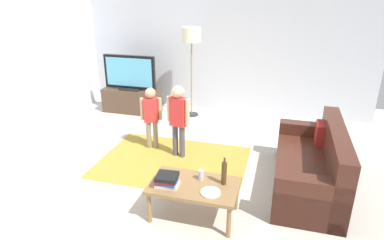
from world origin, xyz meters
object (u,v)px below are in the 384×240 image
(couch, at_px, (314,169))
(tv_stand, at_px, (132,101))
(book_stack, at_px, (167,180))
(coffee_table, at_px, (194,188))
(bottle, at_px, (224,173))
(tv_remote, at_px, (172,175))
(plate, at_px, (211,192))
(floor_lamp, at_px, (192,40))
(tv, at_px, (130,73))
(child_near_tv, at_px, (151,113))
(soda_can, at_px, (201,175))
(child_center, at_px, (178,115))

(couch, bearing_deg, tv_stand, 150.14)
(tv_stand, relative_size, book_stack, 4.42)
(coffee_table, xyz_separation_m, bottle, (0.32, 0.10, 0.19))
(tv_remote, bearing_deg, plate, -33.47)
(bottle, bearing_deg, floor_lamp, 112.12)
(coffee_table, height_order, plate, plate)
(coffee_table, relative_size, book_stack, 3.69)
(floor_lamp, relative_size, book_stack, 6.56)
(book_stack, bearing_deg, plate, -0.95)
(coffee_table, bearing_deg, tv_remote, 161.57)
(tv, height_order, coffee_table, tv)
(child_near_tv, bearing_deg, soda_can, -49.86)
(coffee_table, bearing_deg, soda_can, 67.38)
(floor_lamp, relative_size, child_center, 1.55)
(couch, bearing_deg, plate, -135.84)
(tv_stand, xyz_separation_m, child_near_tv, (1.07, -1.50, 0.38))
(couch, relative_size, bottle, 5.47)
(child_near_tv, distance_m, coffee_table, 1.91)
(tv_stand, xyz_separation_m, couch, (3.55, -2.04, 0.05))
(bottle, height_order, plate, bottle)
(book_stack, distance_m, tv_remote, 0.22)
(tv, bearing_deg, soda_can, -51.98)
(bottle, distance_m, plate, 0.28)
(tv, bearing_deg, plate, -52.18)
(child_center, distance_m, soda_can, 1.43)
(coffee_table, xyz_separation_m, plate, (0.22, -0.12, 0.06))
(floor_lamp, height_order, tv_remote, floor_lamp)
(couch, height_order, soda_can, couch)
(tv, bearing_deg, book_stack, -58.32)
(tv, distance_m, coffee_table, 3.74)
(tv_stand, relative_size, bottle, 3.65)
(tv, distance_m, couch, 4.12)
(tv_stand, xyz_separation_m, plate, (2.42, -3.13, 0.18))
(bottle, bearing_deg, plate, -114.38)
(soda_can, bearing_deg, tv, 128.02)
(child_near_tv, height_order, plate, child_near_tv)
(child_near_tv, relative_size, tv_remote, 6.06)
(floor_lamp, bearing_deg, tv_stand, -173.18)
(book_stack, height_order, tv_remote, book_stack)
(couch, bearing_deg, book_stack, -146.27)
(soda_can, distance_m, plate, 0.30)
(tv_stand, relative_size, child_center, 1.05)
(coffee_table, relative_size, soda_can, 8.33)
(tv_stand, bearing_deg, tv, -90.00)
(tv, distance_m, child_center, 2.27)
(coffee_table, height_order, bottle, bottle)
(book_stack, bearing_deg, tv_stand, 121.51)
(child_center, bearing_deg, bottle, -53.24)
(child_center, relative_size, book_stack, 4.23)
(tv, xyz_separation_m, coffee_table, (2.20, -2.99, -0.48))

